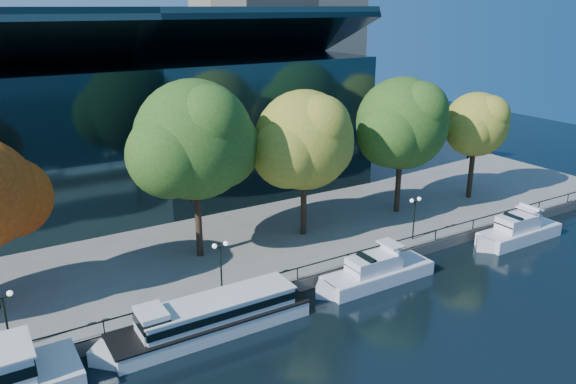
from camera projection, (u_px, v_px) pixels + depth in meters
ground at (320, 308)px, 41.95m from camera, size 160.00×160.00×0.00m
promenade at (159, 179)px, 71.28m from camera, size 90.00×67.08×1.00m
railing at (297, 268)px, 43.97m from camera, size 88.20×0.08×0.99m
convention_building at (133, 127)px, 63.06m from camera, size 50.00×24.57×21.43m
tour_boat at (207, 317)px, 38.44m from camera, size 15.42×3.44×2.93m
cruiser_near at (374, 272)px, 45.50m from camera, size 10.90×2.81×3.16m
cruiser_far at (517, 231)px, 53.58m from camera, size 10.21×2.83×3.33m
tree_2 at (197, 142)px, 45.35m from camera, size 12.21×10.02×15.11m
tree_3 at (306, 142)px, 50.31m from camera, size 11.23×9.20×13.56m
tree_4 at (404, 125)px, 56.05m from camera, size 11.52×9.45×13.95m
tree_5 at (477, 126)px, 60.72m from camera, size 8.69×7.12×11.77m
lamp_0 at (4, 308)px, 34.27m from camera, size 1.26×0.36×4.03m
lamp_1 at (221, 256)px, 41.41m from camera, size 1.26×0.36×4.03m
lamp_2 at (415, 209)px, 50.93m from camera, size 1.26×0.36×4.03m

